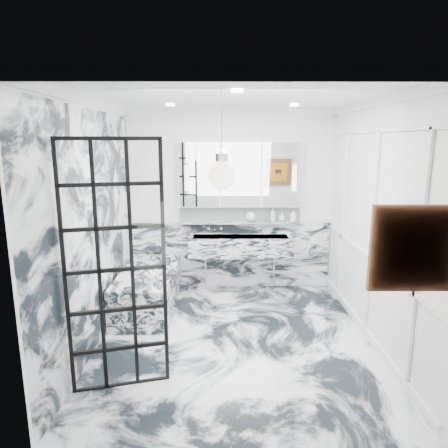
{
  "coord_description": "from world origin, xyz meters",
  "views": [
    {
      "loc": [
        -0.14,
        -4.43,
        2.34
      ],
      "look_at": [
        -0.11,
        0.5,
        1.3
      ],
      "focal_mm": 32.0,
      "sensor_mm": 36.0,
      "label": 1
    }
  ],
  "objects_px": {
    "crittall_door": "(116,270)",
    "trough_sink": "(240,246)",
    "bathtub": "(149,289)",
    "mirror_cabinet": "(240,175)"
  },
  "relations": [
    {
      "from": "crittall_door",
      "to": "trough_sink",
      "type": "relative_size",
      "value": 1.47
    },
    {
      "from": "crittall_door",
      "to": "bathtub",
      "type": "xyz_separation_m",
      "value": [
        -0.06,
        1.84,
        -0.9
      ]
    },
    {
      "from": "crittall_door",
      "to": "bathtub",
      "type": "distance_m",
      "value": 2.05
    },
    {
      "from": "mirror_cabinet",
      "to": "trough_sink",
      "type": "bearing_deg",
      "value": -90.0
    },
    {
      "from": "crittall_door",
      "to": "trough_sink",
      "type": "bearing_deg",
      "value": 49.21
    },
    {
      "from": "trough_sink",
      "to": "bathtub",
      "type": "relative_size",
      "value": 0.97
    },
    {
      "from": "mirror_cabinet",
      "to": "bathtub",
      "type": "relative_size",
      "value": 1.15
    },
    {
      "from": "crittall_door",
      "to": "bathtub",
      "type": "bearing_deg",
      "value": 77.95
    },
    {
      "from": "crittall_door",
      "to": "mirror_cabinet",
      "type": "bearing_deg",
      "value": 50.7
    },
    {
      "from": "bathtub",
      "to": "mirror_cabinet",
      "type": "bearing_deg",
      "value": 32.06
    }
  ]
}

